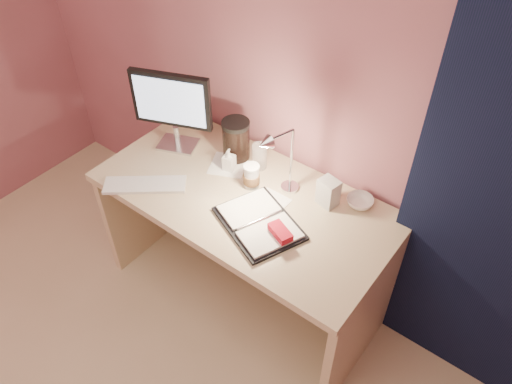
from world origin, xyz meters
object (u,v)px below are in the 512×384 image
Objects in this scene: clear_cup at (259,156)px; lotion_bottle at (229,160)px; monitor at (172,104)px; planner at (261,223)px; bowl at (360,202)px; desk_lamp at (286,163)px; coffee_cup at (252,177)px; dark_jar at (236,142)px; desk at (254,220)px; keyboard at (145,185)px; product_box at (328,192)px.

clear_cup is 0.15m from lotion_bottle.
monitor is 0.94× the size of planner.
planner is at bearing -51.82° from clear_cup.
monitor reaches higher than bowl.
coffee_cup is at bearing -159.69° from desk_lamp.
dark_jar is at bearing -173.96° from bowl.
keyboard reaches higher than desk.
product_box reaches higher than keyboard.
monitor is 0.41m from keyboard.
clear_cup is at bearing 44.52° from lotion_bottle.
planner is 0.40m from clear_cup.
product_box is (0.33, 0.12, 0.29)m from desk.
dark_jar is at bearing -176.96° from clear_cup.
desk is 7.50× the size of dark_jar.
desk is 3.71× the size of keyboard.
coffee_cup is 0.24m from desk_lamp.
monitor is at bearing -173.11° from planner.
lotion_bottle is at bearing -71.26° from dark_jar.
lotion_bottle is at bearing 168.87° from coffee_cup.
clear_cup is 0.31m from desk_lamp.
desk is 0.40m from dark_jar.
lotion_bottle is (-0.16, 0.03, 0.00)m from coffee_cup.
product_box is at bearing -2.35° from clear_cup.
monitor is 0.49m from clear_cup.
clear_cup is at bearing 13.33° from keyboard.
desk is at bearing -160.41° from desk_lamp.
monitor is at bearing -169.06° from bowl.
dark_jar is at bearing 108.74° from lotion_bottle.
desk_lamp is (0.66, -0.00, -0.03)m from monitor.
bowl is (0.85, 0.50, 0.01)m from keyboard.
product_box is 0.37× the size of desk_lamp.
dark_jar is at bearing 179.48° from desk_lamp.
dark_jar is at bearing -169.18° from product_box.
planner is 3.35× the size of product_box.
product_box is at bearing 84.89° from planner.
coffee_cup is 0.93× the size of product_box.
dark_jar is 0.41m from desk_lamp.
coffee_cup is 1.05× the size of lotion_bottle.
keyboard is 3.08× the size of coffee_cup.
keyboard is 2.86× the size of product_box.
coffee_cup is at bearing -67.14° from clear_cup.
product_box is (0.34, 0.12, 0.01)m from coffee_cup.
desk_lamp is at bearing 2.51° from desk.
desk_lamp reaches higher than keyboard.
desk is at bearing -9.46° from lotion_bottle.
clear_cup reaches higher than coffee_cup.
desk is at bearing 12.54° from coffee_cup.
planner is 0.26m from coffee_cup.
coffee_cup is at bearing -167.46° from desk.
product_box is (0.73, 0.42, 0.06)m from keyboard.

